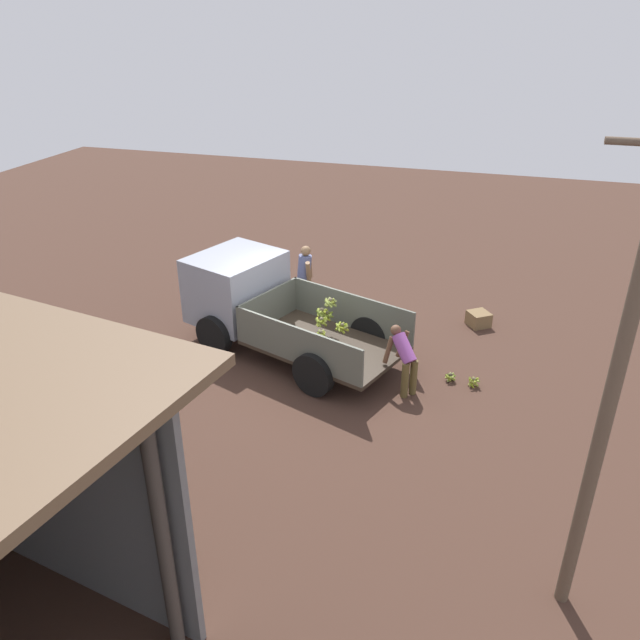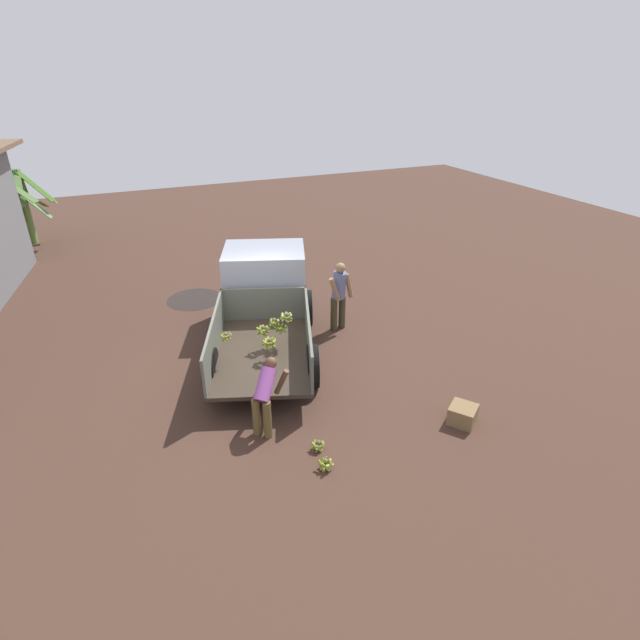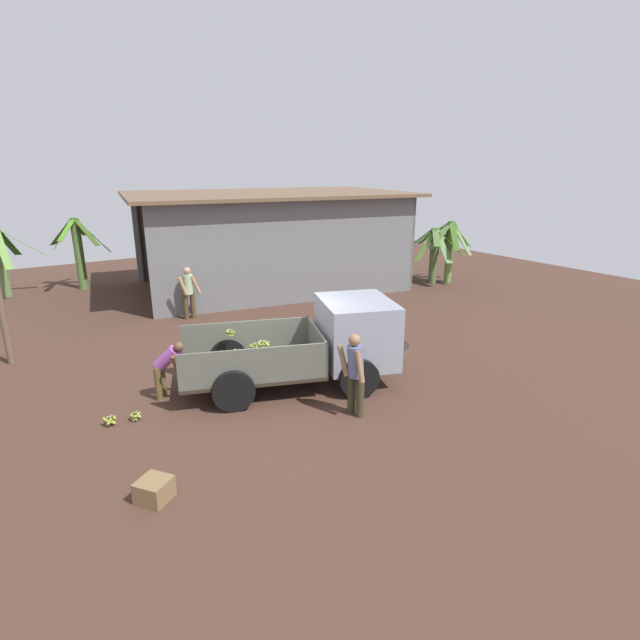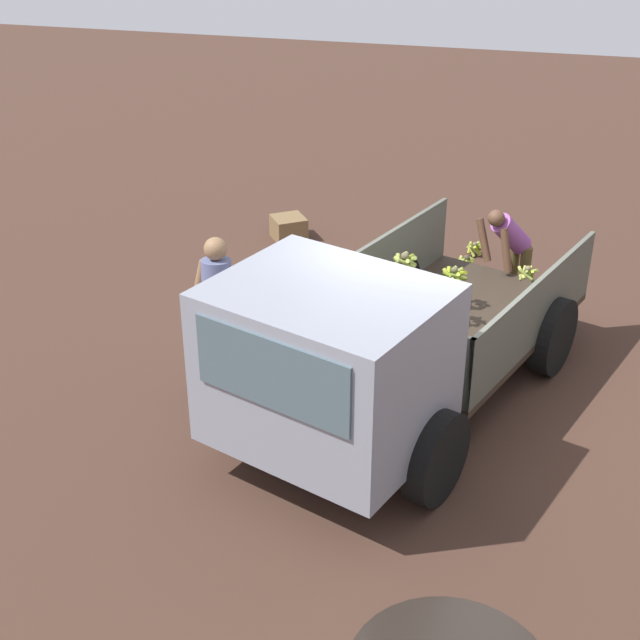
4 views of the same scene
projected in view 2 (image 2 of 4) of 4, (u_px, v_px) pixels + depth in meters
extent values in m
plane|color=#422B21|center=(254.00, 359.00, 10.74)|extent=(36.00, 36.00, 0.00)
cylinder|color=black|center=(195.00, 299.00, 13.48)|extent=(1.47, 1.47, 0.01)
cube|color=#33291E|center=(263.00, 354.00, 10.02)|extent=(3.48, 2.81, 0.08)
cube|color=#56594E|center=(214.00, 337.00, 9.77)|extent=(2.85, 1.06, 0.76)
cube|color=#56594E|center=(309.00, 334.00, 9.88)|extent=(2.85, 1.06, 0.76)
cube|color=#56594E|center=(264.00, 304.00, 11.14)|extent=(0.69, 1.81, 0.76)
cube|color=#8B909D|center=(265.00, 278.00, 11.84)|extent=(2.08, 2.28, 1.43)
cube|color=#4C606B|center=(266.00, 255.00, 12.40)|extent=(0.53, 1.42, 0.63)
cylinder|color=black|center=(225.00, 310.00, 11.90)|extent=(0.88, 0.50, 0.86)
cylinder|color=black|center=(307.00, 308.00, 12.01)|extent=(0.88, 0.50, 0.86)
cylinder|color=black|center=(211.00, 370.00, 9.58)|extent=(0.88, 0.50, 0.86)
cylinder|color=black|center=(313.00, 366.00, 9.69)|extent=(0.88, 0.50, 0.86)
sphere|color=#4B4330|center=(274.00, 320.00, 9.98)|extent=(0.09, 0.09, 0.09)
cylinder|color=olive|center=(271.00, 323.00, 10.01)|extent=(0.19, 0.12, 0.14)
cylinder|color=olive|center=(273.00, 325.00, 9.97)|extent=(0.14, 0.15, 0.17)
cylinder|color=olive|center=(276.00, 324.00, 9.97)|extent=(0.10, 0.18, 0.16)
cylinder|color=olive|center=(278.00, 322.00, 10.01)|extent=(0.19, 0.10, 0.12)
cylinder|color=#8EAA36|center=(276.00, 322.00, 10.06)|extent=(0.15, 0.15, 0.17)
cylinder|color=#94A336|center=(272.00, 322.00, 10.06)|extent=(0.10, 0.18, 0.15)
sphere|color=brown|center=(286.00, 314.00, 9.89)|extent=(0.09, 0.09, 0.09)
cylinder|color=#9EAF4D|center=(287.00, 316.00, 9.99)|extent=(0.12, 0.20, 0.15)
cylinder|color=olive|center=(284.00, 316.00, 9.97)|extent=(0.12, 0.20, 0.14)
cylinder|color=#94A546|center=(283.00, 317.00, 9.91)|extent=(0.20, 0.10, 0.15)
cylinder|color=#8CA345|center=(285.00, 319.00, 9.86)|extent=(0.17, 0.17, 0.16)
cylinder|color=olive|center=(287.00, 319.00, 9.87)|extent=(0.06, 0.19, 0.17)
cylinder|color=olive|center=(290.00, 318.00, 9.90)|extent=(0.17, 0.17, 0.16)
cylinder|color=#929F42|center=(289.00, 317.00, 9.97)|extent=(0.18, 0.10, 0.18)
sphere|color=brown|center=(225.00, 334.00, 9.33)|extent=(0.07, 0.07, 0.07)
cylinder|color=#969F3F|center=(228.00, 334.00, 9.39)|extent=(0.16, 0.11, 0.10)
cylinder|color=olive|center=(226.00, 334.00, 9.41)|extent=(0.07, 0.17, 0.11)
cylinder|color=olive|center=(224.00, 337.00, 9.38)|extent=(0.10, 0.12, 0.15)
cylinder|color=olive|center=(223.00, 338.00, 9.34)|extent=(0.13, 0.03, 0.15)
cylinder|color=olive|center=(224.00, 338.00, 9.30)|extent=(0.13, 0.14, 0.11)
cylinder|color=#9FAD2F|center=(228.00, 338.00, 9.32)|extent=(0.09, 0.15, 0.14)
cylinder|color=olive|center=(229.00, 337.00, 9.36)|extent=(0.14, 0.08, 0.14)
sphere|color=brown|center=(263.00, 327.00, 9.87)|extent=(0.08, 0.08, 0.08)
cylinder|color=olive|center=(267.00, 328.00, 9.93)|extent=(0.21, 0.09, 0.13)
cylinder|color=#A4AF47|center=(264.00, 329.00, 9.96)|extent=(0.12, 0.17, 0.18)
cylinder|color=#A4B232|center=(261.00, 329.00, 9.94)|extent=(0.12, 0.19, 0.15)
cylinder|color=olive|center=(260.00, 330.00, 9.91)|extent=(0.18, 0.15, 0.15)
cylinder|color=olive|center=(260.00, 331.00, 9.84)|extent=(0.20, 0.12, 0.13)
cylinder|color=olive|center=(262.00, 332.00, 9.85)|extent=(0.12, 0.17, 0.18)
cylinder|color=#939D3E|center=(266.00, 331.00, 9.85)|extent=(0.12, 0.20, 0.15)
cylinder|color=olive|center=(267.00, 330.00, 9.89)|extent=(0.20, 0.12, 0.14)
sphere|color=brown|center=(281.00, 326.00, 10.01)|extent=(0.08, 0.08, 0.08)
cylinder|color=olive|center=(281.00, 330.00, 9.97)|extent=(0.11, 0.19, 0.13)
cylinder|color=olive|center=(284.00, 330.00, 10.00)|extent=(0.11, 0.17, 0.16)
cylinder|color=olive|center=(285.00, 327.00, 10.05)|extent=(0.19, 0.05, 0.11)
cylinder|color=olive|center=(283.00, 328.00, 10.09)|extent=(0.15, 0.14, 0.16)
cylinder|color=#8B9F43|center=(280.00, 327.00, 10.09)|extent=(0.07, 0.18, 0.15)
cylinder|color=olive|center=(278.00, 328.00, 10.04)|extent=(0.19, 0.13, 0.11)
cylinder|color=olive|center=(279.00, 330.00, 10.02)|extent=(0.16, 0.08, 0.17)
sphere|color=brown|center=(269.00, 340.00, 9.53)|extent=(0.08, 0.08, 0.08)
cylinder|color=olive|center=(273.00, 344.00, 9.54)|extent=(0.16, 0.17, 0.18)
cylinder|color=#96B125|center=(273.00, 343.00, 9.59)|extent=(0.18, 0.05, 0.18)
cylinder|color=olive|center=(271.00, 341.00, 9.62)|extent=(0.17, 0.17, 0.16)
cylinder|color=olive|center=(269.00, 340.00, 9.63)|extent=(0.08, 0.22, 0.12)
cylinder|color=olive|center=(266.00, 341.00, 9.59)|extent=(0.16, 0.20, 0.12)
cylinder|color=#8DA12A|center=(266.00, 344.00, 9.55)|extent=(0.20, 0.08, 0.17)
cylinder|color=olive|center=(267.00, 344.00, 9.49)|extent=(0.19, 0.16, 0.14)
cylinder|color=olive|center=(271.00, 345.00, 9.50)|extent=(0.05, 0.20, 0.16)
cylinder|color=olive|center=(25.00, 208.00, 17.19)|extent=(0.28, 0.28, 2.50)
cube|color=#497D3D|center=(20.00, 183.00, 17.25)|extent=(1.03, 0.33, 1.11)
cube|color=#204F14|center=(6.00, 186.00, 16.97)|extent=(0.80, 0.98, 1.15)
cube|color=#2D6219|center=(2.00, 187.00, 16.24)|extent=(1.13, 0.97, 0.87)
cube|color=#5C803F|center=(18.00, 188.00, 16.36)|extent=(1.20, 0.33, 1.03)
cube|color=#335918|center=(34.00, 186.00, 16.74)|extent=(0.86, 1.13, 1.03)
cube|color=#5D773D|center=(37.00, 187.00, 17.10)|extent=(0.28, 1.06, 1.27)
cube|color=#3C7234|center=(31.00, 182.00, 17.14)|extent=(0.66, 0.83, 1.01)
cylinder|color=#506336|center=(15.00, 217.00, 16.65)|extent=(0.32, 0.32, 2.24)
cube|color=#3A7537|center=(12.00, 191.00, 16.89)|extent=(1.40, 0.25, 0.93)
cube|color=#2F7F2B|center=(2.00, 199.00, 16.58)|extent=(0.90, 0.82, 1.26)
cube|color=#5B8531|center=(11.00, 205.00, 15.99)|extent=(1.11, 0.36, 1.27)
cube|color=#476731|center=(21.00, 192.00, 16.13)|extent=(0.86, 0.98, 0.62)
cube|color=#527A42|center=(29.00, 200.00, 16.52)|extent=(0.49, 1.15, 1.27)
cube|color=#487B21|center=(27.00, 195.00, 16.85)|extent=(1.02, 1.12, 1.10)
cylinder|color=#36321E|center=(342.00, 312.00, 11.86)|extent=(0.18, 0.18, 0.82)
cylinder|color=#36321E|center=(334.00, 314.00, 11.75)|extent=(0.18, 0.18, 0.82)
cylinder|color=slate|center=(339.00, 285.00, 11.45)|extent=(0.40, 0.35, 0.67)
sphere|color=#8C6746|center=(340.00, 268.00, 11.22)|extent=(0.23, 0.23, 0.23)
cylinder|color=#8C6746|center=(349.00, 286.00, 11.49)|extent=(0.14, 0.26, 0.61)
cylinder|color=#8C6746|center=(335.00, 289.00, 11.26)|extent=(0.15, 0.32, 0.61)
cylinder|color=brown|center=(256.00, 417.00, 8.40)|extent=(0.20, 0.20, 0.72)
cylinder|color=brown|center=(267.00, 420.00, 8.34)|extent=(0.20, 0.20, 0.72)
cylinder|color=#974B9E|center=(265.00, 385.00, 8.29)|extent=(0.61, 0.59, 0.58)
sphere|color=brown|center=(271.00, 363.00, 8.40)|extent=(0.20, 0.20, 0.20)
cylinder|color=brown|center=(262.00, 380.00, 8.58)|extent=(0.22, 0.24, 0.53)
cylinder|color=brown|center=(281.00, 382.00, 8.50)|extent=(0.26, 0.28, 0.52)
sphere|color=#47402E|center=(318.00, 443.00, 8.14)|extent=(0.08, 0.08, 0.08)
cylinder|color=olive|center=(314.00, 444.00, 8.17)|extent=(0.15, 0.13, 0.11)
cylinder|color=olive|center=(315.00, 446.00, 8.12)|extent=(0.17, 0.07, 0.10)
cylinder|color=olive|center=(317.00, 448.00, 8.11)|extent=(0.12, 0.14, 0.14)
cylinder|color=#98A248|center=(319.00, 448.00, 8.13)|extent=(0.05, 0.13, 0.15)
cylinder|color=olive|center=(321.00, 447.00, 8.14)|extent=(0.14, 0.13, 0.14)
cylinder|color=#91A642|center=(321.00, 443.00, 8.19)|extent=(0.17, 0.08, 0.10)
cylinder|color=#8FA03A|center=(319.00, 443.00, 8.21)|extent=(0.14, 0.15, 0.11)
cylinder|color=olive|center=(316.00, 445.00, 8.20)|extent=(0.06, 0.13, 0.15)
sphere|color=brown|center=(326.00, 461.00, 7.74)|extent=(0.07, 0.07, 0.07)
cylinder|color=#99A13C|center=(327.00, 462.00, 7.82)|extent=(0.14, 0.14, 0.17)
cylinder|color=olive|center=(323.00, 462.00, 7.82)|extent=(0.08, 0.18, 0.16)
cylinder|color=#8AA421|center=(322.00, 464.00, 7.79)|extent=(0.15, 0.13, 0.17)
cylinder|color=olive|center=(322.00, 465.00, 7.73)|extent=(0.19, 0.08, 0.14)
cylinder|color=#89A12A|center=(326.00, 467.00, 7.73)|extent=(0.10, 0.15, 0.18)
cylinder|color=#909D3C|center=(329.00, 466.00, 7.71)|extent=(0.11, 0.19, 0.12)
cylinder|color=olive|center=(330.00, 463.00, 7.79)|extent=(0.18, 0.06, 0.15)
cube|color=brown|center=(463.00, 414.00, 8.77)|extent=(0.62, 0.62, 0.33)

